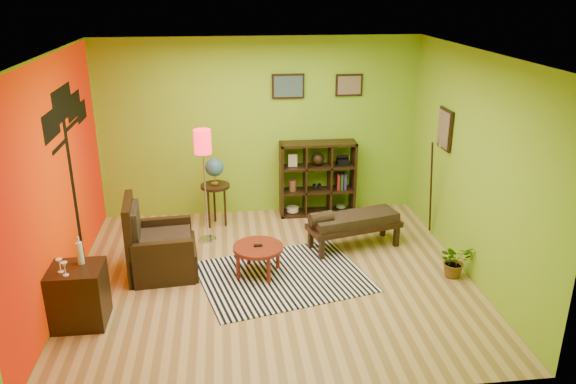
{
  "coord_description": "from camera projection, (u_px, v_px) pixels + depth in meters",
  "views": [
    {
      "loc": [
        -0.54,
        -6.32,
        3.54
      ],
      "look_at": [
        0.22,
        0.29,
        1.05
      ],
      "focal_mm": 35.0,
      "sensor_mm": 36.0,
      "label": 1
    }
  ],
  "objects": [
    {
      "name": "bench",
      "position": [
        352.0,
        222.0,
        7.86
      ],
      "size": [
        1.39,
        0.79,
        0.61
      ],
      "color": "black",
      "rests_on": "ground"
    },
    {
      "name": "floor_lamp",
      "position": [
        203.0,
        152.0,
        7.74
      ],
      "size": [
        0.25,
        0.25,
        1.66
      ],
      "color": "silver",
      "rests_on": "ground"
    },
    {
      "name": "armchair",
      "position": [
        158.0,
        251.0,
        7.2
      ],
      "size": [
        0.92,
        0.92,
        1.03
      ],
      "color": "black",
      "rests_on": "ground"
    },
    {
      "name": "zebra_rug",
      "position": [
        283.0,
        276.0,
        7.19
      ],
      "size": [
        2.36,
        2.01,
        0.01
      ],
      "primitive_type": "cube",
      "rotation": [
        0.0,
        0.0,
        0.24
      ],
      "color": "white",
      "rests_on": "ground"
    },
    {
      "name": "ground",
      "position": [
        273.0,
        277.0,
        7.18
      ],
      "size": [
        5.0,
        5.0,
        0.0
      ],
      "primitive_type": "plane",
      "color": "tan",
      "rests_on": "ground"
    },
    {
      "name": "potted_plant",
      "position": [
        454.0,
        264.0,
        7.15
      ],
      "size": [
        0.45,
        0.49,
        0.34
      ],
      "primitive_type": "imported",
      "rotation": [
        0.0,
        0.0,
        0.14
      ],
      "color": "#26661E",
      "rests_on": "ground"
    },
    {
      "name": "cube_shelf",
      "position": [
        318.0,
        179.0,
        8.96
      ],
      "size": [
        1.2,
        0.35,
        1.2
      ],
      "color": "black",
      "rests_on": "ground"
    },
    {
      "name": "side_cabinet",
      "position": [
        79.0,
        295.0,
        6.11
      ],
      "size": [
        0.57,
        0.52,
        0.99
      ],
      "color": "black",
      "rests_on": "ground"
    },
    {
      "name": "coffee_table",
      "position": [
        258.0,
        250.0,
        7.15
      ],
      "size": [
        0.64,
        0.64,
        0.41
      ],
      "color": "maroon",
      "rests_on": "ground"
    },
    {
      "name": "room_shell",
      "position": [
        264.0,
        141.0,
        6.55
      ],
      "size": [
        5.04,
        4.54,
        2.82
      ],
      "color": "#84BE23",
      "rests_on": "ground"
    },
    {
      "name": "globe_table",
      "position": [
        215.0,
        175.0,
        8.44
      ],
      "size": [
        0.44,
        0.44,
        1.08
      ],
      "color": "black",
      "rests_on": "ground"
    }
  ]
}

